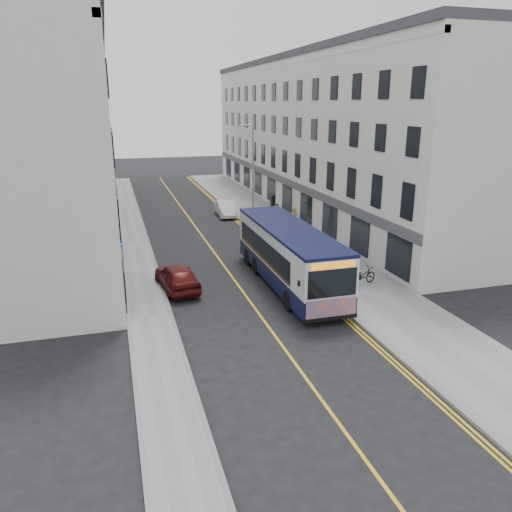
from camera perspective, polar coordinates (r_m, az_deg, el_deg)
ground at (r=25.29m, az=-0.94°, el=-4.88°), size 140.00×140.00×0.00m
pavement_east at (r=37.96m, az=3.40°, el=2.73°), size 4.50×64.00×0.12m
pavement_west at (r=35.91m, az=-13.79°, el=1.42°), size 2.00×64.00×0.12m
kerb_east at (r=37.29m, az=0.13°, el=2.51°), size 0.18×64.00×0.13m
kerb_west at (r=35.95m, az=-12.20°, el=1.56°), size 0.18×64.00×0.13m
road_centre_line at (r=36.42m, az=-5.92°, el=1.96°), size 0.12×64.00×0.01m
road_dbl_yellow_inner at (r=37.19m, az=-0.53°, el=2.37°), size 0.10×64.00×0.01m
road_dbl_yellow_outer at (r=37.24m, az=-0.24°, el=2.39°), size 0.10×64.00×0.01m
terrace_east at (r=47.15m, az=5.99°, el=13.42°), size 6.00×46.00×13.00m
terrace_west at (r=43.83m, az=-20.36°, el=12.20°), size 6.00×46.00×13.00m
streetlamp at (r=38.39m, az=-0.46°, el=9.50°), size 1.32×0.18×8.00m
city_bus at (r=26.61m, az=3.74°, el=0.24°), size 2.59×11.10×3.22m
bicycle at (r=27.32m, az=12.05°, el=-2.23°), size 1.92×1.12×0.95m
pedestrian_near at (r=37.89m, az=4.40°, el=4.17°), size 0.68×0.47×1.78m
pedestrian_far at (r=42.15m, az=2.07°, el=5.68°), size 1.19×1.07×2.00m
car_white at (r=43.63m, az=-3.49°, el=5.41°), size 1.51×3.95×1.29m
car_maroon at (r=26.60m, az=-9.02°, el=-2.33°), size 2.24×4.37×1.43m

